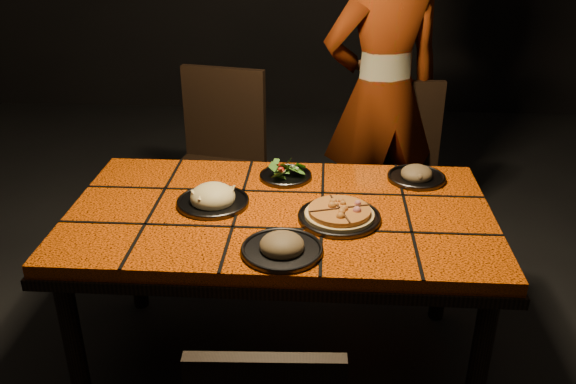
# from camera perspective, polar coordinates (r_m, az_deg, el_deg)

# --- Properties ---
(room_shell) EXTENTS (6.04, 7.04, 3.08)m
(room_shell) POSITION_cam_1_polar(r_m,az_deg,el_deg) (2.08, -0.88, 17.04)
(room_shell) COLOR black
(room_shell) RESTS_ON ground
(dining_table) EXTENTS (1.62, 0.92, 0.75)m
(dining_table) POSITION_cam_1_polar(r_m,az_deg,el_deg) (2.35, -0.74, -3.31)
(dining_table) COLOR #DC4D06
(dining_table) RESTS_ON ground
(chair_far_left) EXTENTS (0.54, 0.54, 1.02)m
(chair_far_left) POSITION_cam_1_polar(r_m,az_deg,el_deg) (3.30, -6.53, 3.70)
(chair_far_left) COLOR black
(chair_far_left) RESTS_ON ground
(chair_far_right) EXTENTS (0.45, 0.45, 0.95)m
(chair_far_right) POSITION_cam_1_polar(r_m,az_deg,el_deg) (3.33, 10.63, 2.94)
(chair_far_right) COLOR black
(chair_far_right) RESTS_ON ground
(diner) EXTENTS (0.74, 0.60, 1.78)m
(diner) POSITION_cam_1_polar(r_m,az_deg,el_deg) (3.25, 8.81, 8.97)
(diner) COLOR brown
(diner) RESTS_ON ground
(plate_pizza) EXTENTS (0.32, 0.32, 0.04)m
(plate_pizza) POSITION_cam_1_polar(r_m,az_deg,el_deg) (2.25, 4.82, -2.15)
(plate_pizza) COLOR #333338
(plate_pizza) RESTS_ON dining_table
(plate_pasta) EXTENTS (0.28, 0.28, 0.09)m
(plate_pasta) POSITION_cam_1_polar(r_m,az_deg,el_deg) (2.36, -7.05, -0.60)
(plate_pasta) COLOR #333338
(plate_pasta) RESTS_ON dining_table
(plate_salad) EXTENTS (0.22, 0.22, 0.07)m
(plate_salad) POSITION_cam_1_polar(r_m,az_deg,el_deg) (2.56, -0.22, 1.84)
(plate_salad) COLOR #333338
(plate_salad) RESTS_ON dining_table
(plate_mushroom_a) EXTENTS (0.28, 0.28, 0.09)m
(plate_mushroom_a) POSITION_cam_1_polar(r_m,az_deg,el_deg) (2.03, -0.57, -5.07)
(plate_mushroom_a) COLOR #333338
(plate_mushroom_a) RESTS_ON dining_table
(plate_mushroom_b) EXTENTS (0.24, 0.24, 0.08)m
(plate_mushroom_b) POSITION_cam_1_polar(r_m,az_deg,el_deg) (2.61, 11.94, 1.59)
(plate_mushroom_b) COLOR #333338
(plate_mushroom_b) RESTS_ON dining_table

